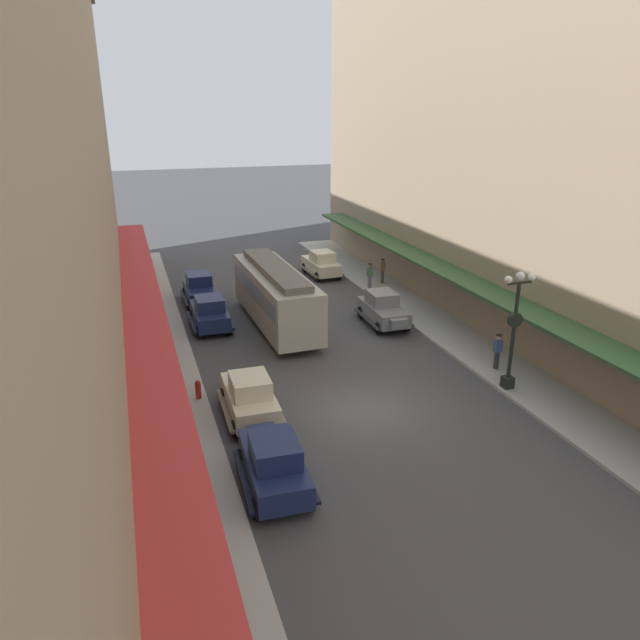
{
  "coord_description": "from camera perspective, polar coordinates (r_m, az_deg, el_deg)",
  "views": [
    {
      "loc": [
        -8.5,
        -19.43,
        11.6
      ],
      "look_at": [
        0.0,
        6.0,
        1.8
      ],
      "focal_mm": 33.08,
      "sensor_mm": 36.0,
      "label": 1
    }
  ],
  "objects": [
    {
      "name": "building_row_left",
      "position": [
        19.61,
        -24.06,
        12.55
      ],
      "size": [
        4.3,
        60.0,
        19.21
      ],
      "color": "gray",
      "rests_on": "ground"
    },
    {
      "name": "parked_car_1",
      "position": [
        32.84,
        -10.63,
        0.78
      ],
      "size": [
        2.16,
        4.27,
        1.84
      ],
      "color": "#19234C",
      "rests_on": "ground"
    },
    {
      "name": "pedestrian_3",
      "position": [
        40.41,
        6.05,
        4.77
      ],
      "size": [
        0.36,
        0.28,
        1.67
      ],
      "color": "#4C4238",
      "rests_on": "sidewalk_right"
    },
    {
      "name": "sidewalk_right",
      "position": [
        27.68,
        19.1,
        -5.72
      ],
      "size": [
        3.0,
        60.0,
        0.15
      ],
      "primitive_type": "cube",
      "color": "#A8A59E",
      "rests_on": "ground"
    },
    {
      "name": "building_row_right",
      "position": [
        27.03,
        27.37,
        20.83
      ],
      "size": [
        4.3,
        60.0,
        25.86
      ],
      "color": "gray",
      "rests_on": "ground"
    },
    {
      "name": "ground_plane",
      "position": [
        24.17,
        4.56,
        -8.67
      ],
      "size": [
        200.0,
        200.0,
        0.0
      ],
      "primitive_type": "plane",
      "color": "#424244"
    },
    {
      "name": "lamp_post_with_clock",
      "position": [
        25.73,
        18.27,
        -0.54
      ],
      "size": [
        1.42,
        0.44,
        5.16
      ],
      "color": "black",
      "rests_on": "sidewalk_right"
    },
    {
      "name": "pedestrian_2",
      "position": [
        28.17,
        16.79,
        -2.9
      ],
      "size": [
        0.36,
        0.28,
        1.67
      ],
      "color": "#2D2D33",
      "rests_on": "sidewalk_right"
    },
    {
      "name": "sidewalk_left",
      "position": [
        22.61,
        -13.59,
        -11.19
      ],
      "size": [
        3.0,
        60.0,
        0.15
      ],
      "primitive_type": "cube",
      "color": "#A8A59E",
      "rests_on": "ground"
    },
    {
      "name": "parked_car_2",
      "position": [
        23.35,
        -6.82,
        -7.24
      ],
      "size": [
        2.22,
        4.29,
        1.84
      ],
      "color": "beige",
      "rests_on": "ground"
    },
    {
      "name": "pedestrian_0",
      "position": [
        21.06,
        -15.52,
        -10.93
      ],
      "size": [
        0.36,
        0.28,
        1.67
      ],
      "color": "#4C4238",
      "rests_on": "sidewalk_left"
    },
    {
      "name": "parked_car_0",
      "position": [
        37.18,
        -11.54,
        3.01
      ],
      "size": [
        2.16,
        4.27,
        1.84
      ],
      "color": "#19234C",
      "rests_on": "ground"
    },
    {
      "name": "streetcar",
      "position": [
        32.35,
        -4.31,
        2.57
      ],
      "size": [
        2.74,
        9.66,
        3.46
      ],
      "color": "#ADA899",
      "rests_on": "ground"
    },
    {
      "name": "fire_hydrant",
      "position": [
        25.0,
        -11.71,
        -6.58
      ],
      "size": [
        0.24,
        0.24,
        0.82
      ],
      "color": "#B21E19",
      "rests_on": "sidewalk_left"
    },
    {
      "name": "parked_car_4",
      "position": [
        33.04,
        6.12,
        1.14
      ],
      "size": [
        2.23,
        4.29,
        1.84
      ],
      "color": "slate",
      "rests_on": "ground"
    },
    {
      "name": "pedestrian_1",
      "position": [
        39.13,
        4.83,
        4.31
      ],
      "size": [
        0.36,
        0.28,
        1.67
      ],
      "color": "slate",
      "rests_on": "sidewalk_right"
    },
    {
      "name": "parked_car_5",
      "position": [
        42.42,
        0.14,
        5.53
      ],
      "size": [
        2.28,
        4.31,
        1.84
      ],
      "color": "beige",
      "rests_on": "ground"
    },
    {
      "name": "parked_car_3",
      "position": [
        19.28,
        -4.47,
        -13.54
      ],
      "size": [
        2.3,
        4.32,
        1.84
      ],
      "color": "#19234C",
      "rests_on": "ground"
    }
  ]
}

